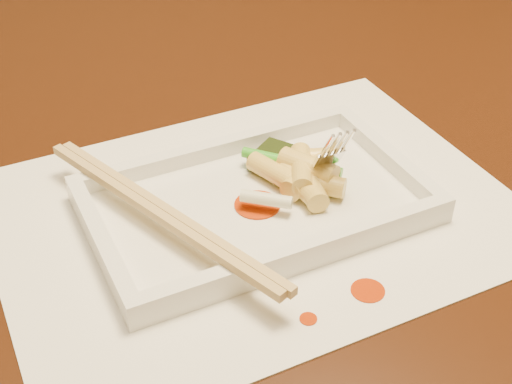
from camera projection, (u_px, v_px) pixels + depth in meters
name	position (u px, v px, depth m)	size (l,w,h in m)	color
table	(247.00, 175.00, 0.78)	(1.40, 0.90, 0.75)	black
placemat	(256.00, 211.00, 0.57)	(0.40, 0.30, 0.00)	white
sauce_splatter_a	(368.00, 290.00, 0.49)	(0.02, 0.02, 0.00)	#B63005
sauce_splatter_b	(308.00, 319.00, 0.47)	(0.01, 0.01, 0.00)	#B63005
plate_base	(256.00, 206.00, 0.56)	(0.26, 0.16, 0.01)	white
plate_rim_far	(218.00, 148.00, 0.61)	(0.26, 0.01, 0.01)	white
plate_rim_near	(302.00, 252.00, 0.50)	(0.26, 0.01, 0.01)	white
plate_rim_left	(101.00, 241.00, 0.51)	(0.01, 0.14, 0.01)	white
plate_rim_right	(388.00, 156.00, 0.60)	(0.01, 0.14, 0.01)	white
veg_piece	(273.00, 158.00, 0.60)	(0.04, 0.03, 0.01)	black
scallion_white	(266.00, 199.00, 0.54)	(0.01, 0.01, 0.04)	#EAEACC
scallion_green	(291.00, 162.00, 0.58)	(0.01, 0.01, 0.09)	#2B9B19
chopstick_a	(155.00, 213.00, 0.52)	(0.01, 0.25, 0.01)	tan
chopstick_b	(166.00, 210.00, 0.52)	(0.01, 0.25, 0.01)	tan
fork	(327.00, 90.00, 0.55)	(0.09, 0.10, 0.14)	silver
sauce_blob_0	(257.00, 205.00, 0.56)	(0.04, 0.04, 0.00)	#B63005
rice_cake_0	(300.00, 184.00, 0.56)	(0.02, 0.02, 0.05)	#EBD76D
rice_cake_1	(314.00, 183.00, 0.56)	(0.02, 0.02, 0.05)	#EBD76D
rice_cake_2	(301.00, 168.00, 0.57)	(0.02, 0.02, 0.05)	#EBD76D
rice_cake_3	(306.00, 177.00, 0.57)	(0.02, 0.02, 0.05)	#EBD76D
rice_cake_4	(310.00, 159.00, 0.59)	(0.02, 0.02, 0.04)	#EBD76D
rice_cake_5	(308.00, 167.00, 0.57)	(0.02, 0.02, 0.05)	#EBD76D
rice_cake_6	(310.00, 187.00, 0.56)	(0.02, 0.02, 0.04)	#EBD76D
rice_cake_7	(274.00, 172.00, 0.57)	(0.02, 0.02, 0.05)	#EBD76D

